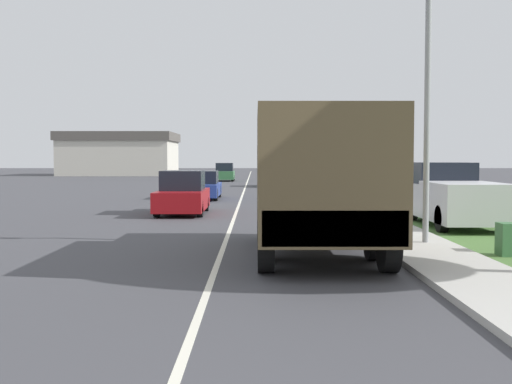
# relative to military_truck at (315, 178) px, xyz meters

# --- Properties ---
(ground_plane) EXTENTS (180.00, 180.00, 0.00)m
(ground_plane) POSITION_rel_military_truck_xyz_m (-2.07, 27.78, -1.67)
(ground_plane) COLOR #424247
(lane_centre_stripe) EXTENTS (0.12, 120.00, 0.00)m
(lane_centre_stripe) POSITION_rel_military_truck_xyz_m (-2.07, 27.78, -1.67)
(lane_centre_stripe) COLOR silver
(lane_centre_stripe) RESTS_ON ground
(sidewalk_right) EXTENTS (1.80, 120.00, 0.12)m
(sidewalk_right) POSITION_rel_military_truck_xyz_m (2.43, 27.78, -1.61)
(sidewalk_right) COLOR beige
(sidewalk_right) RESTS_ON ground
(grass_strip_right) EXTENTS (7.00, 120.00, 0.02)m
(grass_strip_right) POSITION_rel_military_truck_xyz_m (6.83, 27.78, -1.66)
(grass_strip_right) COLOR #4C7538
(grass_strip_right) RESTS_ON ground
(military_truck) EXTENTS (2.54, 6.64, 3.03)m
(military_truck) POSITION_rel_military_truck_xyz_m (0.00, 0.00, 0.00)
(military_truck) COLOR #606647
(military_truck) RESTS_ON ground
(car_nearest_ahead) EXTENTS (1.73, 4.18, 1.62)m
(car_nearest_ahead) POSITION_rel_military_truck_xyz_m (-4.05, 10.38, -0.95)
(car_nearest_ahead) COLOR maroon
(car_nearest_ahead) RESTS_ON ground
(car_second_ahead) EXTENTS (1.80, 4.54, 1.44)m
(car_second_ahead) POSITION_rel_military_truck_xyz_m (-4.08, 19.11, -1.02)
(car_second_ahead) COLOR navy
(car_second_ahead) RESTS_ON ground
(car_third_ahead) EXTENTS (1.81, 4.40, 1.69)m
(car_third_ahead) POSITION_rel_military_truck_xyz_m (0.11, 33.46, -0.92)
(car_third_ahead) COLOR #336B3D
(car_third_ahead) RESTS_ON ground
(car_fourth_ahead) EXTENTS (1.73, 3.98, 1.64)m
(car_fourth_ahead) POSITION_rel_military_truck_xyz_m (-4.15, 44.50, -0.94)
(car_fourth_ahead) COLOR #336B3D
(car_fourth_ahead) RESTS_ON ground
(pickup_truck) EXTENTS (1.96, 5.17, 1.93)m
(pickup_truck) POSITION_rel_military_truck_xyz_m (4.76, 6.20, -0.74)
(pickup_truck) COLOR silver
(pickup_truck) RESTS_ON grass_strip_right
(lamp_post) EXTENTS (1.69, 0.24, 6.06)m
(lamp_post) POSITION_rel_military_truck_xyz_m (2.45, 1.40, 2.13)
(lamp_post) COLOR gray
(lamp_post) RESTS_ON sidewalk_right
(utility_box) EXTENTS (0.55, 0.45, 0.70)m
(utility_box) POSITION_rel_military_truck_xyz_m (4.13, -0.04, -1.30)
(utility_box) COLOR #3D7042
(utility_box) RESTS_ON grass_strip_right
(building_distant) EXTENTS (13.46, 10.94, 5.14)m
(building_distant) POSITION_rel_military_truck_xyz_m (-17.88, 64.67, 0.93)
(building_distant) COLOR beige
(building_distant) RESTS_ON ground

